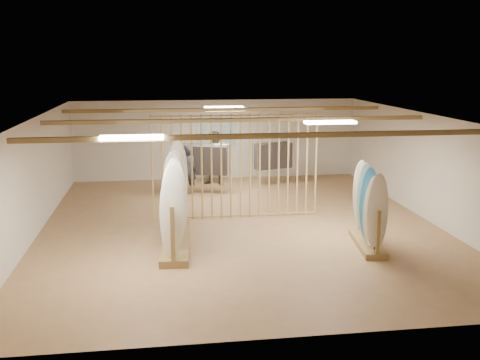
{
  "coord_description": "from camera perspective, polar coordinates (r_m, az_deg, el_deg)",
  "views": [
    {
      "loc": [
        -1.95,
        -13.73,
        4.18
      ],
      "look_at": [
        0.0,
        0.0,
        1.2
      ],
      "focal_mm": 42.0,
      "sensor_mm": 36.0,
      "label": 1
    }
  ],
  "objects": [
    {
      "name": "ceiling_slats",
      "position": [
        13.94,
        0.0,
        6.12
      ],
      "size": [
        9.5,
        6.12,
        0.1
      ],
      "primitive_type": "cube",
      "color": "olive",
      "rests_on": "ground"
    },
    {
      "name": "wall_back",
      "position": [
        20.02,
        -2.43,
        4.13
      ],
      "size": [
        12.0,
        0.0,
        12.0
      ],
      "primitive_type": "plane",
      "rotation": [
        1.57,
        0.0,
        0.0
      ],
      "color": "beige",
      "rests_on": "ground"
    },
    {
      "name": "bamboo_partition",
      "position": [
        14.92,
        -0.43,
        1.39
      ],
      "size": [
        4.45,
        0.05,
        2.78
      ],
      "color": "tan",
      "rests_on": "ground"
    },
    {
      "name": "clothing_rack_b",
      "position": [
        19.11,
        3.4,
        2.46
      ],
      "size": [
        1.35,
        0.72,
        1.5
      ],
      "rotation": [
        0.0,
        0.0,
        0.3
      ],
      "color": "silver",
      "rests_on": "floor"
    },
    {
      "name": "floor",
      "position": [
        14.48,
        0.0,
        -4.65
      ],
      "size": [
        12.0,
        12.0,
        0.0
      ],
      "primitive_type": "plane",
      "color": "#A3784F",
      "rests_on": "ground"
    },
    {
      "name": "ceiling",
      "position": [
        13.94,
        0.0,
        6.44
      ],
      "size": [
        12.0,
        12.0,
        0.0
      ],
      "primitive_type": "plane",
      "rotation": [
        3.14,
        0.0,
        0.0
      ],
      "color": "gray",
      "rests_on": "ground"
    },
    {
      "name": "clothing_rack_a",
      "position": [
        17.92,
        -3.54,
        2.04
      ],
      "size": [
        1.45,
        0.78,
        1.61
      ],
      "rotation": [
        0.0,
        0.0,
        -0.3
      ],
      "color": "silver",
      "rests_on": "floor"
    },
    {
      "name": "rack_right",
      "position": [
        13.07,
        12.92,
        -4.01
      ],
      "size": [
        0.75,
        1.95,
        1.81
      ],
      "rotation": [
        0.0,
        0.0,
        -0.14
      ],
      "color": "olive",
      "rests_on": "floor"
    },
    {
      "name": "wall_front",
      "position": [
        8.44,
        5.79,
        -7.16
      ],
      "size": [
        12.0,
        0.0,
        12.0
      ],
      "primitive_type": "plane",
      "rotation": [
        -1.57,
        0.0,
        0.0
      ],
      "color": "beige",
      "rests_on": "ground"
    },
    {
      "name": "wall_left",
      "position": [
        14.34,
        -20.2,
        0.19
      ],
      "size": [
        0.0,
        12.0,
        12.0
      ],
      "primitive_type": "plane",
      "rotation": [
        1.57,
        0.0,
        1.57
      ],
      "color": "beige",
      "rests_on": "ground"
    },
    {
      "name": "rack_left",
      "position": [
        12.9,
        -6.58,
        -3.37
      ],
      "size": [
        0.8,
        3.15,
        2.18
      ],
      "rotation": [
        0.0,
        0.0,
        -0.07
      ],
      "color": "olive",
      "rests_on": "floor"
    },
    {
      "name": "shopper_b",
      "position": [
        18.92,
        -2.47,
        2.56
      ],
      "size": [
        1.25,
        1.16,
        2.08
      ],
      "primitive_type": "imported",
      "rotation": [
        0.0,
        0.0,
        -0.48
      ],
      "color": "#322E26",
      "rests_on": "floor"
    },
    {
      "name": "wall_right",
      "position": [
        15.64,
        18.46,
        1.26
      ],
      "size": [
        0.0,
        12.0,
        12.0
      ],
      "primitive_type": "plane",
      "rotation": [
        1.57,
        0.0,
        -1.57
      ],
      "color": "beige",
      "rests_on": "ground"
    },
    {
      "name": "shopper_a",
      "position": [
        17.73,
        -5.38,
        1.34
      ],
      "size": [
        0.67,
        0.48,
        1.75
      ],
      "primitive_type": "imported",
      "rotation": [
        0.0,
        0.0,
        3.21
      ],
      "color": "#25252C",
      "rests_on": "floor"
    },
    {
      "name": "light_panels",
      "position": [
        13.94,
        0.0,
        6.2
      ],
      "size": [
        1.2,
        0.35,
        0.06
      ],
      "primitive_type": "cube",
      "color": "white",
      "rests_on": "ground"
    },
    {
      "name": "poster",
      "position": [
        19.97,
        -2.43,
        4.69
      ],
      "size": [
        1.4,
        0.03,
        0.9
      ],
      "primitive_type": "cube",
      "color": "#387DC5",
      "rests_on": "ground"
    }
  ]
}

